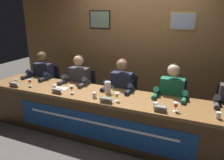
{
  "coord_description": "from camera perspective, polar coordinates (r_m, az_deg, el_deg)",
  "views": [
    {
      "loc": [
        1.24,
        -2.89,
        1.97
      ],
      "look_at": [
        0.0,
        0.0,
        0.97
      ],
      "focal_mm": 34.83,
      "sensor_mm": 36.0,
      "label": 1
    }
  ],
  "objects": [
    {
      "name": "ground_plane",
      "position": [
        3.71,
        0.0,
        -14.49
      ],
      "size": [
        12.0,
        12.0,
        0.0
      ],
      "primitive_type": "plane",
      "color": "#4C4742"
    },
    {
      "name": "wall_back_panelled",
      "position": [
        4.46,
        6.93,
        8.87
      ],
      "size": [
        5.72,
        0.14,
        2.6
      ],
      "color": "brown",
      "rests_on": "ground_plane"
    },
    {
      "name": "conference_table",
      "position": [
        3.37,
        -0.83,
        -8.14
      ],
      "size": [
        4.52,
        0.75,
        0.72
      ],
      "color": "brown",
      "rests_on": "ground_plane"
    },
    {
      "name": "chair_far_left",
      "position": [
        4.78,
        -16.18,
        -1.93
      ],
      "size": [
        0.44,
        0.45,
        0.89
      ],
      "color": "black",
      "rests_on": "ground_plane"
    },
    {
      "name": "panelist_far_left",
      "position": [
        4.55,
        -18.04,
        0.58
      ],
      "size": [
        0.51,
        0.48,
        1.22
      ],
      "color": "black",
      "rests_on": "ground_plane"
    },
    {
      "name": "nameplate_far_left",
      "position": [
        4.13,
        -24.33,
        -1.02
      ],
      "size": [
        0.2,
        0.06,
        0.08
      ],
      "color": "white",
      "rests_on": "conference_table"
    },
    {
      "name": "juice_glass_far_left",
      "position": [
        4.03,
        -20.78,
        -0.32
      ],
      "size": [
        0.06,
        0.06,
        0.12
      ],
      "color": "white",
      "rests_on": "conference_table"
    },
    {
      "name": "water_cup_far_left",
      "position": [
        4.28,
        -23.91,
        -0.35
      ],
      "size": [
        0.06,
        0.06,
        0.08
      ],
      "color": "silver",
      "rests_on": "conference_table"
    },
    {
      "name": "chair_left",
      "position": [
        4.31,
        -7.41,
        -3.48
      ],
      "size": [
        0.44,
        0.45,
        0.89
      ],
      "color": "black",
      "rests_on": "ground_plane"
    },
    {
      "name": "panelist_left",
      "position": [
        4.06,
        -8.98,
        -0.77
      ],
      "size": [
        0.51,
        0.48,
        1.22
      ],
      "color": "black",
      "rests_on": "ground_plane"
    },
    {
      "name": "nameplate_left",
      "position": [
        3.56,
        -14.23,
        -2.75
      ],
      "size": [
        0.18,
        0.06,
        0.08
      ],
      "color": "white",
      "rests_on": "conference_table"
    },
    {
      "name": "juice_glass_left",
      "position": [
        3.5,
        -10.6,
        -2.05
      ],
      "size": [
        0.06,
        0.06,
        0.12
      ],
      "color": "white",
      "rests_on": "conference_table"
    },
    {
      "name": "water_cup_left",
      "position": [
        3.74,
        -14.84,
        -1.89
      ],
      "size": [
        0.06,
        0.06,
        0.08
      ],
      "color": "silver",
      "rests_on": "conference_table"
    },
    {
      "name": "chair_center",
      "position": [
        3.97,
        3.19,
        -5.24
      ],
      "size": [
        0.44,
        0.45,
        0.89
      ],
      "color": "black",
      "rests_on": "ground_plane"
    },
    {
      "name": "panelist_center",
      "position": [
        3.7,
        2.2,
        -2.41
      ],
      "size": [
        0.51,
        0.48,
        1.22
      ],
      "color": "black",
      "rests_on": "ground_plane"
    },
    {
      "name": "nameplate_center",
      "position": [
        3.11,
        -1.52,
        -5.27
      ],
      "size": [
        0.2,
        0.06,
        0.08
      ],
      "color": "white",
      "rests_on": "conference_table"
    },
    {
      "name": "juice_glass_center",
      "position": [
        3.15,
        1.28,
        -4.06
      ],
      "size": [
        0.06,
        0.06,
        0.12
      ],
      "color": "white",
      "rests_on": "conference_table"
    },
    {
      "name": "water_cup_center",
      "position": [
        3.29,
        -4.61,
        -4.04
      ],
      "size": [
        0.06,
        0.06,
        0.08
      ],
      "color": "silver",
      "rests_on": "conference_table"
    },
    {
      "name": "chair_right",
      "position": [
        3.79,
        15.32,
        -7.02
      ],
      "size": [
        0.44,
        0.45,
        0.89
      ],
      "color": "black",
      "rests_on": "ground_plane"
    },
    {
      "name": "panelist_right",
      "position": [
        3.51,
        15.2,
        -4.2
      ],
      "size": [
        0.51,
        0.48,
        1.22
      ],
      "color": "black",
      "rests_on": "ground_plane"
    },
    {
      "name": "nameplate_right",
      "position": [
        2.91,
        12.65,
        -7.34
      ],
      "size": [
        0.18,
        0.06,
        0.08
      ],
      "color": "white",
      "rests_on": "conference_table"
    },
    {
      "name": "juice_glass_right",
      "position": [
        2.95,
        16.41,
        -6.34
      ],
      "size": [
        0.06,
        0.06,
        0.12
      ],
      "color": "white",
      "rests_on": "conference_table"
    },
    {
      "name": "water_cup_right",
      "position": [
        2.99,
        11.26,
        -6.64
      ],
      "size": [
        0.06,
        0.06,
        0.08
      ],
      "color": "silver",
      "rests_on": "conference_table"
    },
    {
      "name": "water_cup_far_right",
      "position": [
        2.96,
        26.17,
        -8.42
      ],
      "size": [
        0.06,
        0.06,
        0.08
      ],
      "color": "silver",
      "rests_on": "conference_table"
    },
    {
      "name": "water_pitcher_central",
      "position": [
        3.44,
        -1.13,
        -1.97
      ],
      "size": [
        0.15,
        0.1,
        0.21
      ],
      "color": "silver",
      "rests_on": "conference_table"
    },
    {
      "name": "document_stack_left",
      "position": [
        3.74,
        -13.29,
        -2.24
      ],
      "size": [
        0.24,
        0.19,
        0.01
      ],
      "color": "white",
      "rests_on": "conference_table"
    }
  ]
}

